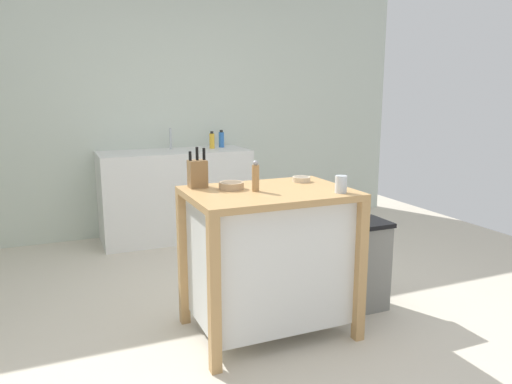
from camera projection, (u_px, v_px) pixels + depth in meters
ground_plane at (263, 331)px, 3.13m from camera, size 6.56×6.56×0.00m
wall_back at (165, 111)px, 5.19m from camera, size 5.56×0.10×2.60m
kitchen_island at (269, 254)px, 3.04m from camera, size 0.98×0.70×0.92m
knife_block at (198, 173)px, 3.02m from camera, size 0.11×0.09×0.25m
bowl_stoneware_deep at (231, 185)px, 2.98m from camera, size 0.15×0.15×0.04m
bowl_ceramic_wide at (301, 179)px, 3.22m from camera, size 0.12×0.12×0.03m
drinking_cup at (341, 184)px, 2.87m from camera, size 0.07×0.07×0.10m
pepper_grinder at (256, 177)px, 2.90m from camera, size 0.04×0.04×0.19m
trash_bin at (360, 265)px, 3.41m from camera, size 0.36×0.28×0.63m
sink_counter at (176, 194)px, 5.05m from camera, size 1.51×0.60×0.91m
sink_faucet at (171, 139)px, 5.06m from camera, size 0.02×0.02×0.22m
bottle_hand_soap at (212, 141)px, 5.14m from camera, size 0.05×0.05×0.18m
bottle_spray_cleaner at (221, 139)px, 5.24m from camera, size 0.06×0.06×0.19m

